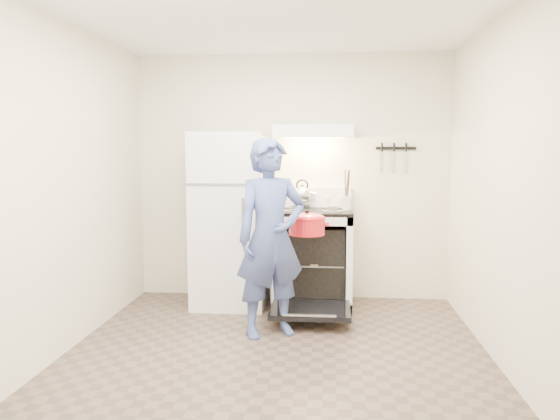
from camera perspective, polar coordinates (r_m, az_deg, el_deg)
The scene contains 15 objects.
floor at distance 4.13m, azimuth -0.59°, elevation -15.50°, with size 3.60×3.60×0.00m, color brown.
back_wall at distance 5.64m, azimuth 1.25°, elevation 3.42°, with size 3.20×0.02×2.50m, color beige.
refrigerator at distance 5.40m, azimuth -5.18°, elevation -1.00°, with size 0.70×0.70×1.70m, color white.
stove_body at distance 5.40m, azimuth 3.43°, elevation -5.18°, with size 0.76×0.65×0.92m, color white.
cooktop at distance 5.33m, azimuth 3.46°, elevation -0.16°, with size 0.76×0.65×0.03m, color black.
backsplash at distance 5.60m, azimuth 3.56°, elevation 1.34°, with size 0.76×0.07×0.20m, color white.
oven_door at distance 4.91m, azimuth 3.18°, elevation -10.40°, with size 0.70×0.54×0.04m, color black.
oven_rack at distance 5.41m, azimuth 3.43°, elevation -5.38°, with size 0.60×0.52×0.01m, color slate.
range_hood at distance 5.37m, azimuth 3.54°, elevation 8.17°, with size 0.76×0.50×0.12m, color white.
knife_strip at distance 5.64m, azimuth 12.01°, elevation 6.33°, with size 0.40×0.02×0.03m, color black.
pizza_stone at distance 5.33m, azimuth 3.65°, elevation -5.41°, with size 0.35×0.35×0.02m, color #866B4F.
tea_kettle at distance 5.54m, azimuth 2.33°, elevation 1.73°, with size 0.23×0.19×0.29m, color silver, non-canonical shape.
utensil_jar at distance 5.08m, azimuth 7.00°, elevation 0.73°, with size 0.09×0.09×0.13m, color silver.
person at distance 4.48m, azimuth -0.96°, elevation -2.92°, with size 0.60×0.39×1.63m, color navy.
dutch_oven at distance 4.76m, azimuth 2.81°, elevation -1.72°, with size 0.39×0.32×0.25m, color red, non-canonical shape.
Camera 1 is at (0.39, -3.82, 1.54)m, focal length 35.00 mm.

